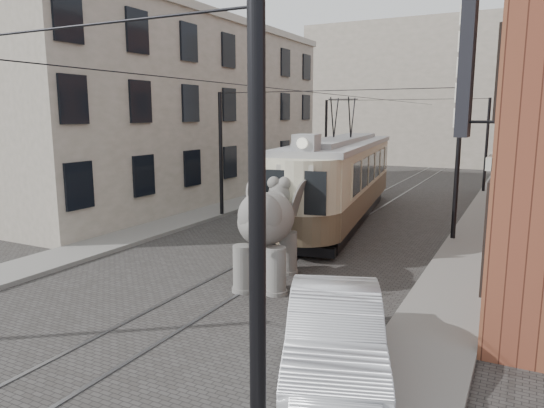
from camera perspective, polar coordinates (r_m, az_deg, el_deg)
The scene contains 10 objects.
ground at distance 17.01m, azimuth -0.75°, elevation -6.77°, with size 120.00×120.00×0.00m, color #3B3836.
tram_rails at distance 17.01m, azimuth -0.75°, elevation -6.74°, with size 1.54×80.00×0.02m, color slate, non-canonical shape.
sidewalk_right at distance 15.27m, azimuth 19.85°, elevation -9.09°, with size 2.00×60.00×0.15m, color slate.
sidewalk_left at distance 20.73m, azimuth -16.88°, elevation -3.91°, with size 2.00×60.00×0.15m, color slate.
stucco_building at distance 30.68m, azimuth -10.39°, elevation 10.05°, with size 7.00×24.00×10.00m, color gray.
distant_block at distance 54.96m, azimuth 19.56°, elevation 11.67°, with size 28.00×10.00×14.00m, color gray.
catenary at distance 20.99m, azimuth 5.16°, elevation 4.76°, with size 11.00×30.20×6.00m, color black, non-canonical shape.
tram at distance 23.88m, azimuth 7.92°, elevation 4.99°, with size 2.97×14.38×5.71m, color beige, non-canonical shape.
elephant at distance 14.80m, azimuth -0.61°, elevation -3.36°, with size 2.69×4.88×2.99m, color slate, non-canonical shape.
parked_car at distance 9.94m, azimuth 7.13°, elevation -14.43°, with size 1.75×4.98×1.64m, color #A7A8AC.
Camera 1 is at (7.62, -14.39, 4.93)m, focal length 33.11 mm.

